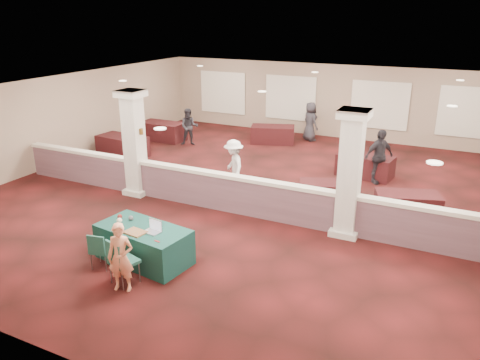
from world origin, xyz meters
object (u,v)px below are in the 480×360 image
at_px(far_table_front_left, 123,146).
at_px(attendee_b, 234,166).
at_px(near_table, 144,244).
at_px(attendee_d, 310,122).
at_px(far_table_front_center, 327,193).
at_px(attendee_c, 379,157).
at_px(attendee_a, 189,127).
at_px(conf_chair_main, 120,259).
at_px(woman, 121,257).
at_px(far_table_back_left, 163,131).
at_px(far_table_back_right, 365,166).
at_px(far_table_front_right, 407,205).
at_px(far_table_back_center, 273,134).
at_px(conf_chair_side, 99,248).

relative_size(far_table_front_left, attendee_b, 1.19).
bearing_deg(near_table, attendee_d, 97.32).
height_order(far_table_front_center, attendee_c, attendee_c).
relative_size(far_table_front_left, attendee_a, 1.26).
distance_m(near_table, attendee_a, 9.80).
bearing_deg(conf_chair_main, far_table_front_left, 145.10).
distance_m(attendee_a, attendee_b, 5.73).
bearing_deg(woman, far_table_front_center, 49.77).
xyz_separation_m(far_table_back_left, far_table_back_right, (9.00, -0.97, -0.02)).
relative_size(far_table_back_left, attendee_d, 1.15).
bearing_deg(far_table_back_left, far_table_front_left, -90.00).
distance_m(far_table_front_right, attendee_d, 8.27).
xyz_separation_m(woman, attendee_b, (-0.48, 5.97, 0.10)).
relative_size(woman, far_table_back_center, 0.80).
xyz_separation_m(far_table_front_left, attendee_c, (9.50, 1.25, 0.50)).
xyz_separation_m(far_table_front_left, far_table_back_center, (4.52, 4.36, -0.03)).
distance_m(far_table_front_right, far_table_back_left, 11.43).
height_order(woman, attendee_c, attendee_c).
xyz_separation_m(attendee_a, attendee_d, (4.34, 2.92, 0.07)).
bearing_deg(far_table_front_left, attendee_b, -14.76).
height_order(far_table_front_center, attendee_b, attendee_b).
xyz_separation_m(conf_chair_main, far_table_front_center, (2.58, 6.14, -0.27)).
xyz_separation_m(conf_chair_side, woman, (0.97, -0.44, 0.23)).
relative_size(near_table, far_table_front_center, 1.33).
relative_size(near_table, attendee_a, 1.37).
distance_m(far_table_front_right, far_table_back_center, 8.33).
distance_m(conf_chair_side, far_table_back_right, 9.57).
bearing_deg(conf_chair_main, attendee_b, 109.42).
bearing_deg(conf_chair_side, attendee_d, 75.40).
relative_size(near_table, far_table_front_left, 1.08).
distance_m(woman, attendee_a, 10.97).
xyz_separation_m(conf_chair_main, attendee_a, (-4.44, 9.84, 0.18)).
bearing_deg(far_table_back_left, near_table, -57.45).
bearing_deg(attendee_d, far_table_front_left, 80.04).
bearing_deg(far_table_back_left, woman, -59.13).
height_order(conf_chair_side, attendee_d, attendee_d).
distance_m(far_table_back_right, attendee_a, 7.57).
relative_size(conf_chair_main, far_table_front_left, 0.51).
distance_m(far_table_front_center, far_table_back_right, 2.94).
bearing_deg(conf_chair_main, far_table_front_center, 83.34).
bearing_deg(near_table, far_table_back_center, 104.26).
xyz_separation_m(far_table_back_left, attendee_c, (9.50, -1.45, 0.50)).
relative_size(conf_chair_main, far_table_front_right, 0.60).
xyz_separation_m(far_table_front_left, far_table_back_right, (9.00, 1.73, -0.03)).
xyz_separation_m(far_table_front_right, attendee_a, (-9.27, 3.70, 0.43)).
distance_m(conf_chair_side, attendee_a, 10.20).
relative_size(woman, far_table_front_right, 0.86).
relative_size(far_table_back_left, far_table_back_right, 1.06).
bearing_deg(attendee_d, near_table, 126.52).
distance_m(attendee_b, attendee_d, 6.93).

